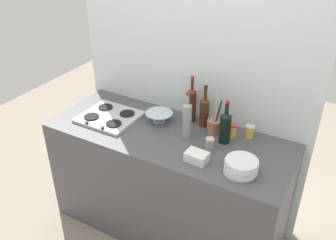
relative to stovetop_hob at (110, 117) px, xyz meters
The scene contains 15 objects.
ground_plane 1.05m from the stovetop_hob, ahead, with size 6.00×6.00×0.00m, color gray.
counter_block 0.69m from the stovetop_hob, ahead, with size 1.80×0.70×0.90m, color #4C4C51.
backsplash_panel 0.70m from the stovetop_hob, 38.51° to the left, with size 1.90×0.06×2.33m, color silver.
stovetop_hob is the anchor object (origin of this frame).
plate_stack 1.12m from the stovetop_hob, ahead, with size 0.21×0.21×0.10m.
wine_bottle_leftmost 0.74m from the stovetop_hob, 21.12° to the left, with size 0.07×0.07×0.33m.
wine_bottle_mid_left 0.91m from the stovetop_hob, ahead, with size 0.08×0.08×0.32m.
wine_bottle_mid_right 0.64m from the stovetop_hob, 26.91° to the left, with size 0.07×0.07×0.37m.
wine_bottle_rightmost 0.65m from the stovetop_hob, ahead, with size 0.07×0.07×0.35m.
mixing_bowl 0.39m from the stovetop_hob, 22.77° to the left, with size 0.21×0.21×0.08m.
butter_dish 0.84m from the stovetop_hob, 11.18° to the right, with size 0.14×0.10×0.07m, color white.
utensil_crock 0.81m from the stovetop_hob, 14.93° to the left, with size 0.10×0.10×0.31m.
condiment_jar_front 0.94m from the stovetop_hob, 13.41° to the left, with size 0.06×0.06×0.10m.
condiment_jar_rear 0.84m from the stovetop_hob, ahead, with size 0.06×0.06×0.08m.
condiment_jar_spare 1.07m from the stovetop_hob, 14.99° to the left, with size 0.07×0.07×0.09m.
Camera 1 is at (1.10, -1.95, 2.34)m, focal length 39.28 mm.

